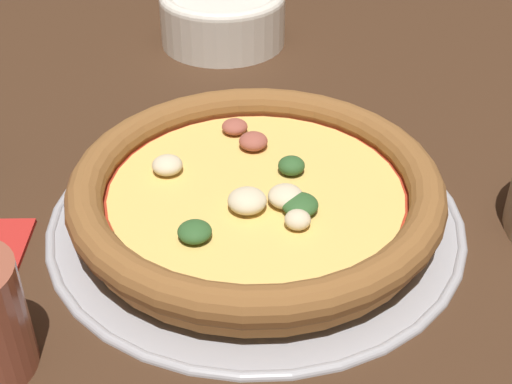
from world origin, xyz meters
name	(u,v)px	position (x,y,z in m)	size (l,w,h in m)	color
ground_plane	(256,218)	(0.00, 0.00, 0.00)	(3.00, 3.00, 0.00)	#3D2616
pizza_tray	(256,215)	(0.00, 0.00, 0.00)	(0.34, 0.34, 0.01)	#9E9EA3
pizza	(256,191)	(0.00, 0.00, 0.03)	(0.30, 0.30, 0.04)	#BC7F42
bowl_far	(223,16)	(0.33, 0.13, 0.03)	(0.15, 0.15, 0.06)	silver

